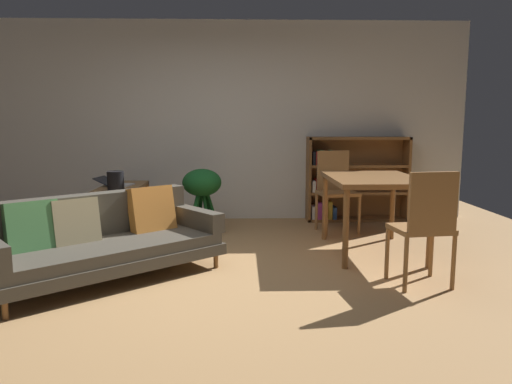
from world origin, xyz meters
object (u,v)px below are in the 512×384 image
bookshelf (350,180)px  open_laptop (116,184)px  dining_table (373,185)px  media_console (121,212)px  potted_floor_plant (202,195)px  dining_chair_far (336,186)px  dining_chair_near (426,222)px  fabric_couch (101,238)px  desk_speaker (116,181)px

bookshelf → open_laptop: bearing=-166.0°
dining_table → bookshelf: size_ratio=0.89×
media_console → open_laptop: size_ratio=2.72×
potted_floor_plant → dining_chair_far: size_ratio=0.80×
potted_floor_plant → dining_chair_near: bearing=-44.8°
open_laptop → dining_chair_far: size_ratio=0.45×
media_console → dining_chair_near: 3.50m
open_laptop → dining_chair_far: dining_chair_far is taller
open_laptop → potted_floor_plant: (1.04, -0.06, -0.13)m
bookshelf → fabric_couch: bearing=-138.6°
dining_chair_far → bookshelf: bookshelf is taller
dining_table → fabric_couch: bearing=-164.3°
fabric_couch → dining_table: bearing=15.7°
desk_speaker → potted_floor_plant: (0.92, 0.39, -0.22)m
fabric_couch → dining_chair_far: size_ratio=2.05×
desk_speaker → dining_chair_near: (2.88, -1.56, -0.15)m
media_console → open_laptop: bearing=124.5°
potted_floor_plant → bookshelf: bearing=22.2°
potted_floor_plant → dining_chair_far: bearing=4.8°
media_console → bookshelf: size_ratio=0.88×
potted_floor_plant → dining_table: potted_floor_plant is taller
desk_speaker → media_console: bearing=97.9°
open_laptop → desk_speaker: 0.47m
media_console → dining_chair_near: (2.93, -1.90, 0.26)m
open_laptop → dining_chair_far: bearing=1.7°
dining_table → dining_chair_near: size_ratio=1.27×
bookshelf → dining_table: bearing=-95.1°
dining_chair_near → dining_chair_far: 2.11m
dining_table → dining_chair_near: dining_chair_near is taller
fabric_couch → media_console: fabric_couch is taller
media_console → desk_speaker: size_ratio=5.53×
fabric_couch → bookshelf: 3.63m
dining_chair_near → bookshelf: bearing=89.8°
media_console → dining_chair_far: dining_chair_far is taller
fabric_couch → open_laptop: fabric_couch is taller
dining_table → desk_speaker: bearing=170.0°
fabric_couch → media_console: 1.57m
media_console → potted_floor_plant: size_ratio=1.53×
dining_chair_far → bookshelf: (0.33, 0.67, -0.01)m
media_console → open_laptop: open_laptop is taller
fabric_couch → dining_chair_near: size_ratio=2.11×
media_console → dining_chair_near: dining_chair_near is taller
fabric_couch → dining_chair_far: dining_chair_far is taller
dining_chair_far → open_laptop: bearing=-178.3°
media_console → dining_chair_near: size_ratio=1.26×
fabric_couch → media_console: (-0.22, 1.55, -0.06)m
dining_table → bookshelf: bookshelf is taller
fabric_couch → open_laptop: (-0.29, 1.65, 0.27)m
desk_speaker → bookshelf: (2.89, 1.19, -0.15)m
desk_speaker → dining_table: desk_speaker is taller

